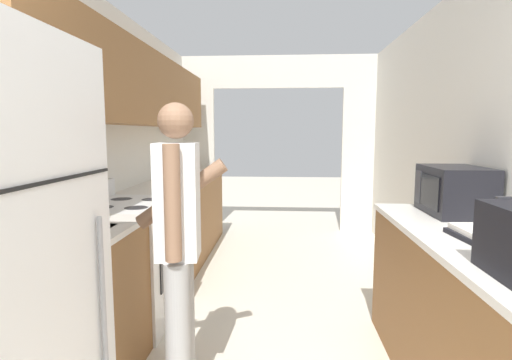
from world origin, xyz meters
TOP-DOWN VIEW (x-y plane):
  - wall_left at (-1.32, 2.32)m, footprint 0.38×7.43m
  - wall_right at (1.40, 1.91)m, footprint 0.06×7.43m
  - wall_far_with_doorway at (0.00, 5.06)m, footprint 3.14×0.06m
  - counter_left at (-1.07, 3.06)m, footprint 0.62×3.87m
  - counter_right at (1.07, 1.26)m, footprint 0.62×1.98m
  - range_oven at (-1.06, 2.13)m, footprint 0.66×0.79m
  - person at (-0.45, 1.26)m, footprint 0.51×0.40m
  - microwave at (1.18, 1.89)m, footprint 0.34×0.50m
  - book_stack at (1.07, 1.28)m, footprint 0.27×0.31m

SIDE VIEW (x-z plane):
  - counter_right at x=1.07m, z-range 0.00..0.91m
  - counter_left at x=-1.07m, z-range 0.00..0.91m
  - range_oven at x=-1.06m, z-range -0.06..0.98m
  - person at x=-0.45m, z-range 0.05..1.63m
  - book_stack at x=1.07m, z-range 0.91..0.96m
  - microwave at x=1.18m, z-range 0.91..1.21m
  - wall_right at x=1.40m, z-range 0.00..2.50m
  - wall_far_with_doorway at x=0.00m, z-range 0.21..2.71m
  - wall_left at x=-1.32m, z-range 0.24..2.74m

